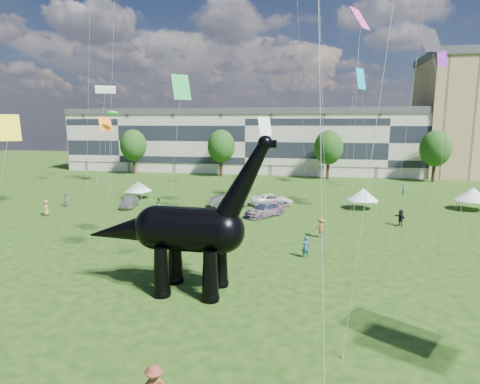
# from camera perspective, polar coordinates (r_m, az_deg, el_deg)

# --- Properties ---
(ground) EXTENTS (220.00, 220.00, 0.00)m
(ground) POSITION_cam_1_polar(r_m,az_deg,el_deg) (24.58, -5.02, -14.73)
(ground) COLOR #16330C
(ground) RESTS_ON ground
(terrace_row) EXTENTS (78.00, 11.00, 12.00)m
(terrace_row) POSITION_cam_1_polar(r_m,az_deg,el_deg) (84.77, 1.41, 6.99)
(terrace_row) COLOR beige
(terrace_row) RESTS_ON ground
(tree_far_left) EXTENTS (5.20, 5.20, 9.44)m
(tree_far_left) POSITION_cam_1_polar(r_m,az_deg,el_deg) (82.94, -14.95, 6.80)
(tree_far_left) COLOR #382314
(tree_far_left) RESTS_ON ground
(tree_mid_left) EXTENTS (5.20, 5.20, 9.44)m
(tree_mid_left) POSITION_cam_1_polar(r_m,az_deg,el_deg) (76.77, -2.70, 6.90)
(tree_mid_left) COLOR #382314
(tree_mid_left) RESTS_ON ground
(tree_mid_right) EXTENTS (5.20, 5.20, 9.44)m
(tree_mid_right) POSITION_cam_1_polar(r_m,az_deg,el_deg) (74.56, 12.50, 6.59)
(tree_mid_right) COLOR #382314
(tree_mid_right) RESTS_ON ground
(tree_far_right) EXTENTS (5.20, 5.20, 9.44)m
(tree_far_right) POSITION_cam_1_polar(r_m,az_deg,el_deg) (77.09, 26.06, 5.93)
(tree_far_right) COLOR #382314
(tree_far_right) RESTS_ON ground
(dinosaur_sculpture) EXTENTS (12.05, 3.37, 9.89)m
(dinosaur_sculpture) POSITION_cam_1_polar(r_m,az_deg,el_deg) (24.50, -8.18, -5.58)
(dinosaur_sculpture) COLOR black
(dinosaur_sculpture) RESTS_ON ground
(car_silver) EXTENTS (2.51, 4.44, 1.42)m
(car_silver) POSITION_cam_1_polar(r_m,az_deg,el_deg) (50.69, -15.51, -1.32)
(car_silver) COLOR silver
(car_silver) RESTS_ON ground
(car_grey) EXTENTS (4.77, 2.78, 1.49)m
(car_grey) POSITION_cam_1_polar(r_m,az_deg,el_deg) (49.21, -1.70, -1.25)
(car_grey) COLOR gray
(car_grey) RESTS_ON ground
(car_white) EXTENTS (5.67, 3.71, 1.45)m
(car_white) POSITION_cam_1_polar(r_m,az_deg,el_deg) (50.06, 4.52, -1.11)
(car_white) COLOR white
(car_white) RESTS_ON ground
(car_dark) EXTENTS (4.73, 5.17, 1.45)m
(car_dark) POSITION_cam_1_polar(r_m,az_deg,el_deg) (44.24, 3.55, -2.55)
(car_dark) COLOR #595960
(car_dark) RESTS_ON ground
(gazebo_near) EXTENTS (4.07, 4.07, 2.48)m
(gazebo_near) POSITION_cam_1_polar(r_m,az_deg,el_deg) (49.99, 17.08, -0.35)
(gazebo_near) COLOR white
(gazebo_near) RESTS_ON ground
(gazebo_far) EXTENTS (5.16, 5.16, 2.71)m
(gazebo_far) POSITION_cam_1_polar(r_m,az_deg,el_deg) (54.50, 30.20, -0.27)
(gazebo_far) COLOR white
(gazebo_far) RESTS_ON ground
(gazebo_left) EXTENTS (3.89, 3.89, 2.42)m
(gazebo_left) POSITION_cam_1_polar(r_m,az_deg,el_deg) (56.04, -14.29, 0.80)
(gazebo_left) COLOR white
(gazebo_left) RESTS_ON ground
(visitors) EXTENTS (42.90, 47.77, 1.83)m
(visitors) POSITION_cam_1_polar(r_m,az_deg,el_deg) (37.28, -2.54, -4.66)
(visitors) COLOR brown
(visitors) RESTS_ON ground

